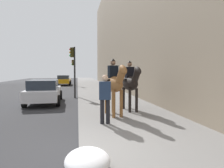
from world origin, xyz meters
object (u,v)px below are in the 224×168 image
object	(u,v)px
traffic_light_far_curb	(74,68)
traffic_light_near_curb	(73,64)
car_mid_lane	(44,91)
mounted_horse_near	(114,83)
mounted_horse_far	(130,83)
car_near_lane	(64,80)
pedestrian_greeting	(105,96)

from	to	relation	value
traffic_light_far_curb	traffic_light_near_curb	bearing A→B (deg)	-179.08
car_mid_lane	traffic_light_near_curb	distance (m)	3.34
car_mid_lane	traffic_light_far_curb	size ratio (longest dim) A/B	1.31
mounted_horse_near	car_mid_lane	world-z (taller)	mounted_horse_near
car_mid_lane	traffic_light_far_curb	world-z (taller)	traffic_light_far_curb
mounted_horse_far	car_near_lane	bearing A→B (deg)	-173.37
pedestrian_greeting	car_near_lane	xyz separation A→B (m)	(23.18, 2.90, -0.35)
mounted_horse_near	traffic_light_far_curb	world-z (taller)	traffic_light_far_curb
traffic_light_far_curb	car_near_lane	bearing A→B (deg)	23.76
mounted_horse_far	pedestrian_greeting	bearing A→B (deg)	-39.41
traffic_light_near_curb	traffic_light_far_curb	distance (m)	11.59
mounted_horse_far	car_mid_lane	size ratio (longest dim) A/B	0.51
car_near_lane	traffic_light_far_curb	distance (m)	4.06
car_near_lane	car_mid_lane	distance (m)	17.26
pedestrian_greeting	car_near_lane	distance (m)	23.36
pedestrian_greeting	traffic_light_far_curb	bearing A→B (deg)	12.44
mounted_horse_far	traffic_light_near_curb	xyz separation A→B (m)	(6.01, 2.70, 1.09)
traffic_light_far_curb	mounted_horse_far	bearing A→B (deg)	-170.68
pedestrian_greeting	car_mid_lane	bearing A→B (deg)	34.78
traffic_light_far_curb	pedestrian_greeting	bearing A→B (deg)	-175.93
pedestrian_greeting	traffic_light_far_curb	world-z (taller)	traffic_light_far_curb
pedestrian_greeting	car_mid_lane	xyz separation A→B (m)	(5.92, 2.94, -0.33)
mounted_horse_near	traffic_light_near_curb	size ratio (longest dim) A/B	0.63
car_near_lane	car_mid_lane	xyz separation A→B (m)	(-17.26, 0.04, 0.01)
car_mid_lane	pedestrian_greeting	bearing A→B (deg)	-155.60
pedestrian_greeting	traffic_light_near_curb	size ratio (longest dim) A/B	0.45
mounted_horse_far	car_near_lane	world-z (taller)	mounted_horse_far
mounted_horse_near	traffic_light_far_curb	size ratio (longest dim) A/B	0.67
mounted_horse_near	pedestrian_greeting	bearing A→B (deg)	-34.67
pedestrian_greeting	traffic_light_near_curb	bearing A→B (deg)	16.84
mounted_horse_far	pedestrian_greeting	world-z (taller)	mounted_horse_far
pedestrian_greeting	mounted_horse_far	bearing A→B (deg)	-25.86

